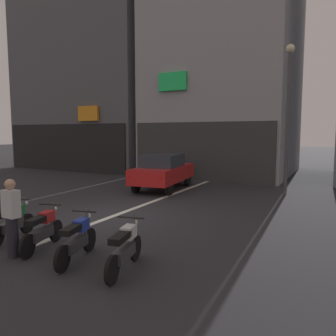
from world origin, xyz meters
TOP-DOWN VIEW (x-y plane):
  - ground_plane at (0.00, 0.00)m, footprint 120.00×120.00m
  - lane_centre_line at (0.00, 6.00)m, footprint 0.20×18.00m
  - building_corner_left at (-10.49, 13.10)m, footprint 10.62×9.26m
  - building_mid_block at (-0.48, 13.10)m, footprint 8.32×9.27m
  - car_red_crossing_near at (-0.95, 5.20)m, footprint 2.24×4.28m
  - street_lamp at (4.26, 6.52)m, footprint 0.36×0.36m
  - motorcycle_green_row_leftmost at (-0.78, -2.87)m, footprint 0.62×1.63m
  - motorcycle_red_row_left_mid at (0.39, -2.98)m, footprint 0.64×1.62m
  - motorcycle_blue_row_centre at (1.55, -3.13)m, footprint 0.62×1.63m
  - motorcycle_white_row_right_mid at (2.72, -3.10)m, footprint 0.57×1.64m
  - person_by_motorcycles at (0.22, -3.62)m, footprint 0.37×0.24m

SIDE VIEW (x-z plane):
  - ground_plane at x=0.00m, z-range 0.00..0.00m
  - lane_centre_line at x=0.00m, z-range 0.00..0.01m
  - motorcycle_green_row_leftmost at x=-0.78m, z-range -0.03..0.95m
  - motorcycle_red_row_left_mid at x=0.39m, z-range -0.03..0.95m
  - motorcycle_blue_row_centre at x=1.55m, z-range -0.03..0.95m
  - motorcycle_white_row_right_mid at x=2.72m, z-range -0.03..0.95m
  - person_by_motorcycles at x=0.22m, z-range 0.02..1.69m
  - car_red_crossing_near at x=-0.95m, z-range 0.07..1.71m
  - street_lamp at x=4.26m, z-range 0.72..6.94m
  - building_corner_left at x=-10.49m, z-range -0.01..13.19m
  - building_mid_block at x=-0.48m, z-range -0.01..14.23m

